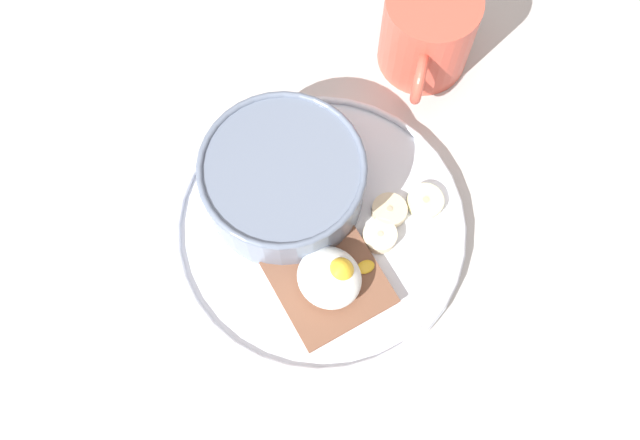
{
  "coord_description": "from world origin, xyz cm",
  "views": [
    {
      "loc": [
        14.84,
        -14.49,
        64.65
      ],
      "look_at": [
        0.0,
        0.0,
        5.0
      ],
      "focal_mm": 40.0,
      "sensor_mm": 36.0,
      "label": 1
    }
  ],
  "objects": [
    {
      "name": "banana_slice_front",
      "position": [
        5.07,
        8.56,
        3.48
      ],
      "size": [
        4.53,
        4.5,
        1.06
      ],
      "color": "#EDECB2",
      "rests_on": "plate"
    },
    {
      "name": "coffee_mug",
      "position": [
        -6.01,
        20.15,
        6.74
      ],
      "size": [
        9.36,
        11.36,
        9.25
      ],
      "color": "#DE5441",
      "rests_on": "ground_plane"
    },
    {
      "name": "ground_plane",
      "position": [
        0.0,
        0.0,
        1.0
      ],
      "size": [
        120.0,
        120.0,
        2.0
      ],
      "primitive_type": "cube",
      "color": "beige",
      "rests_on": "ground"
    },
    {
      "name": "plate",
      "position": [
        0.0,
        0.0,
        2.8
      ],
      "size": [
        26.83,
        26.83,
        1.6
      ],
      "color": "white",
      "rests_on": "ground_plane"
    },
    {
      "name": "banana_slice_back",
      "position": [
        4.51,
        3.12,
        3.62
      ],
      "size": [
        3.8,
        3.82,
        1.3
      ],
      "color": "#F7E9C3",
      "rests_on": "plate"
    },
    {
      "name": "toast_slice",
      "position": [
        4.42,
        -3.2,
        3.61
      ],
      "size": [
        11.14,
        11.14,
        1.08
      ],
      "color": "brown",
      "rests_on": "plate"
    },
    {
      "name": "poached_egg",
      "position": [
        4.47,
        -3.05,
        5.55
      ],
      "size": [
        5.77,
        7.15,
        3.34
      ],
      "color": "white",
      "rests_on": "toast_slice"
    },
    {
      "name": "banana_slice_left",
      "position": [
        3.42,
        5.51,
        3.57
      ],
      "size": [
        4.33,
        4.37,
        1.28
      ],
      "color": "beige",
      "rests_on": "plate"
    },
    {
      "name": "oatmeal_bowl",
      "position": [
        -4.65,
        -0.26,
        6.19
      ],
      "size": [
        14.65,
        14.65,
        6.31
      ],
      "color": "slate",
      "rests_on": "plate"
    }
  ]
}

